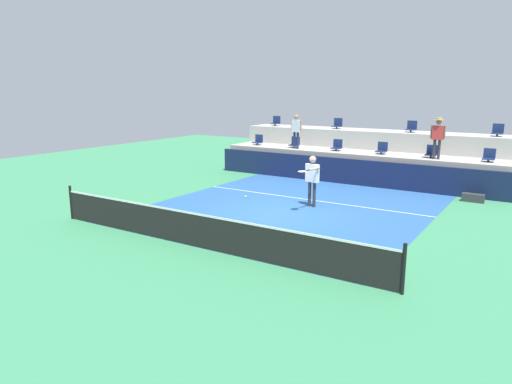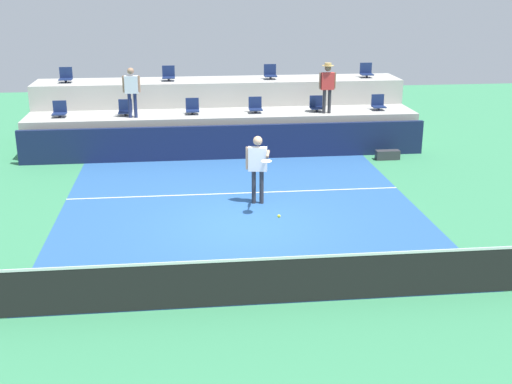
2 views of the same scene
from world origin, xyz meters
name	(u,v)px [view 1 (image 1 of 2)]	position (x,y,z in m)	size (l,w,h in m)	color
ground_plane	(277,214)	(0.00, 0.00, 0.00)	(40.00, 40.00, 0.00)	#388456
court_inner_paint	(292,208)	(0.00, 1.00, 0.00)	(9.00, 10.00, 0.01)	#285693
court_service_line	(310,200)	(0.00, 2.40, 0.01)	(9.00, 0.06, 0.00)	white
tennis_net	(200,229)	(0.00, -4.00, 0.50)	(10.48, 0.08, 1.07)	black
sponsor_backboard	(347,171)	(0.00, 6.00, 0.55)	(13.00, 0.16, 1.10)	#141E42
seating_tier_lower	(358,166)	(0.00, 7.30, 0.62)	(13.00, 1.80, 1.25)	#ADAAA3
seating_tier_upper	(372,152)	(0.00, 9.10, 1.05)	(13.00, 1.80, 2.10)	#ADAAA3
stadium_chair_lower_far_left	(258,141)	(-5.34, 7.23, 1.46)	(0.44, 0.40, 0.52)	#2D2D33
stadium_chair_lower_left	(295,143)	(-3.23, 7.23, 1.46)	(0.44, 0.40, 0.52)	#2D2D33
stadium_chair_lower_mid_left	(337,146)	(-1.03, 7.23, 1.46)	(0.44, 0.40, 0.52)	#2D2D33
stadium_chair_lower_mid_right	(382,149)	(1.08, 7.23, 1.46)	(0.44, 0.40, 0.52)	#2D2D33
stadium_chair_lower_right	(431,152)	(3.17, 7.23, 1.46)	(0.44, 0.40, 0.52)	#2D2D33
stadium_chair_lower_far_right	(489,156)	(5.33, 7.23, 1.46)	(0.44, 0.40, 0.52)	#2D2D33
stadium_chair_upper_far_left	(276,122)	(-5.35, 9.03, 2.31)	(0.44, 0.40, 0.52)	#2D2D33
stadium_chair_upper_left	(337,124)	(-1.81, 9.03, 2.31)	(0.44, 0.40, 0.52)	#2D2D33
stadium_chair_upper_right	(411,127)	(1.82, 9.03, 2.31)	(0.44, 0.40, 0.52)	#2D2D33
stadium_chair_upper_far_right	(498,131)	(5.36, 9.03, 2.31)	(0.44, 0.40, 0.52)	#2D2D33
tennis_player	(312,176)	(0.50, 1.50, 1.11)	(0.61, 1.29, 1.79)	#2D2D33
spectator_in_grey	(296,128)	(-2.96, 6.85, 2.21)	(0.57, 0.23, 1.61)	navy
spectator_with_hat	(438,134)	(3.44, 6.85, 2.26)	(0.57, 0.41, 1.67)	#2D2D33
tennis_ball	(245,197)	(0.45, -2.54, 1.14)	(0.07, 0.07, 0.07)	#CCE033
equipment_bag	(473,198)	(5.15, 5.34, 0.15)	(0.76, 0.28, 0.30)	#333338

